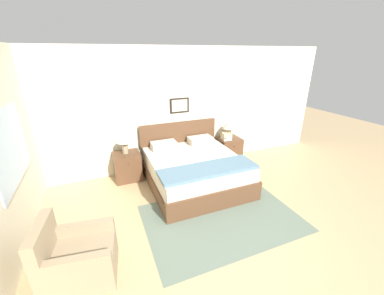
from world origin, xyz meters
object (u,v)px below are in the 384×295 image
Objects in this scene: nightstand_near_window at (128,166)px; nightstand_by_door at (229,149)px; bed at (195,170)px; armchair at (76,258)px; table_lamp_by_door at (229,126)px; table_lamp_near_window at (124,139)px.

nightstand_near_window and nightstand_by_door have the same top height.
bed is 2.52m from armchair.
bed is 1.40m from nightstand_by_door.
nightstand_near_window is 2.46m from table_lamp_by_door.
bed is 4.44× the size of table_lamp_near_window.
bed reaches higher than armchair.
nightstand_near_window is at bearing -76.11° from table_lamp_near_window.
bed reaches higher than nightstand_by_door.
armchair is 1.49× the size of nightstand_by_door.
nightstand_by_door is at bearing 0.00° from nightstand_near_window.
bed is 1.40m from nightstand_near_window.
table_lamp_near_window reaches higher than nightstand_by_door.
table_lamp_by_door reaches higher than nightstand_by_door.
table_lamp_by_door is (1.19, 0.74, 0.56)m from bed.
armchair is 2.41m from table_lamp_near_window.
table_lamp_near_window is (-2.40, 0.03, 0.59)m from nightstand_by_door.
armchair reaches higher than nightstand_by_door.
bed is 3.32× the size of nightstand_by_door.
armchair is at bearing -112.43° from nightstand_near_window.
nightstand_near_window is 0.59m from table_lamp_near_window.
armchair is 2.31m from nightstand_near_window.
table_lamp_by_door reaches higher than armchair.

